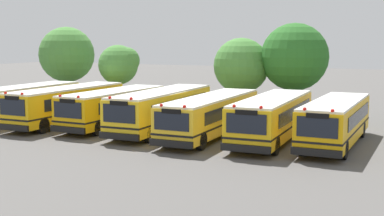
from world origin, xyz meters
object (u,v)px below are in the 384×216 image
(school_bus_6, at_px, (336,120))
(tree_2, at_px, (243,67))
(school_bus_1, at_px, (67,104))
(tree_0, at_px, (66,54))
(school_bus_0, at_px, (29,101))
(school_bus_4, at_px, (211,114))
(school_bus_5, at_px, (273,117))
(school_bus_3, at_px, (162,109))
(tree_3, at_px, (293,57))
(tree_1, at_px, (120,64))
(school_bus_2, at_px, (114,107))

(school_bus_6, bearing_deg, tree_2, -46.81)
(school_bus_1, bearing_deg, tree_2, -133.86)
(school_bus_6, height_order, tree_0, tree_0)
(school_bus_0, height_order, school_bus_6, school_bus_0)
(school_bus_4, bearing_deg, school_bus_5, -178.84)
(school_bus_3, xyz_separation_m, school_bus_5, (7.37, -0.24, -0.03))
(tree_3, bearing_deg, school_bus_1, -141.35)
(school_bus_3, relative_size, school_bus_6, 1.09)
(school_bus_0, bearing_deg, school_bus_6, 178.73)
(school_bus_0, xyz_separation_m, school_bus_6, (21.78, 0.05, -0.02))
(school_bus_5, relative_size, tree_0, 1.51)
(tree_0, bearing_deg, tree_1, -14.09)
(school_bus_1, xyz_separation_m, school_bus_3, (7.31, 0.24, 0.02))
(tree_0, bearing_deg, school_bus_3, -32.20)
(tree_1, relative_size, tree_3, 0.76)
(school_bus_1, relative_size, tree_0, 1.52)
(school_bus_1, bearing_deg, school_bus_4, 179.48)
(school_bus_2, xyz_separation_m, school_bus_3, (3.67, -0.04, 0.07))
(school_bus_1, height_order, school_bus_2, school_bus_1)
(school_bus_2, height_order, tree_0, tree_0)
(tree_0, distance_m, tree_1, 7.16)
(school_bus_6, xyz_separation_m, tree_2, (-8.76, 9.61, 2.35))
(tree_3, bearing_deg, tree_2, -168.46)
(school_bus_0, xyz_separation_m, tree_3, (16.77, 10.42, 3.12))
(school_bus_0, bearing_deg, school_bus_1, 176.55)
(tree_0, xyz_separation_m, tree_1, (6.91, -1.73, -0.76))
(school_bus_3, xyz_separation_m, school_bus_4, (3.58, -0.36, -0.08))
(school_bus_2, distance_m, tree_2, 11.39)
(school_bus_0, xyz_separation_m, school_bus_1, (3.57, -0.13, 0.01))
(school_bus_1, distance_m, tree_0, 12.65)
(school_bus_0, height_order, school_bus_5, same)
(tree_2, xyz_separation_m, tree_3, (3.75, 0.76, 0.79))
(tree_2, bearing_deg, school_bus_6, -47.66)
(school_bus_1, distance_m, tree_2, 13.80)
(school_bus_1, bearing_deg, tree_3, -141.22)
(school_bus_0, xyz_separation_m, tree_0, (-4.01, 9.49, 3.17))
(school_bus_6, bearing_deg, school_bus_1, 1.41)
(school_bus_5, height_order, school_bus_6, school_bus_5)
(school_bus_0, xyz_separation_m, school_bus_5, (18.26, -0.12, 0.00))
(tree_0, distance_m, tree_2, 17.05)
(school_bus_1, height_order, school_bus_5, school_bus_1)
(school_bus_1, bearing_deg, tree_0, -51.62)
(school_bus_6, relative_size, tree_3, 1.38)
(school_bus_2, height_order, school_bus_5, school_bus_5)
(school_bus_5, bearing_deg, school_bus_0, -1.83)
(school_bus_2, bearing_deg, tree_0, -38.14)
(school_bus_0, height_order, school_bus_4, school_bus_0)
(school_bus_3, xyz_separation_m, school_bus_6, (10.89, -0.06, -0.05))
(school_bus_0, relative_size, tree_1, 1.73)
(school_bus_2, relative_size, school_bus_6, 0.99)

